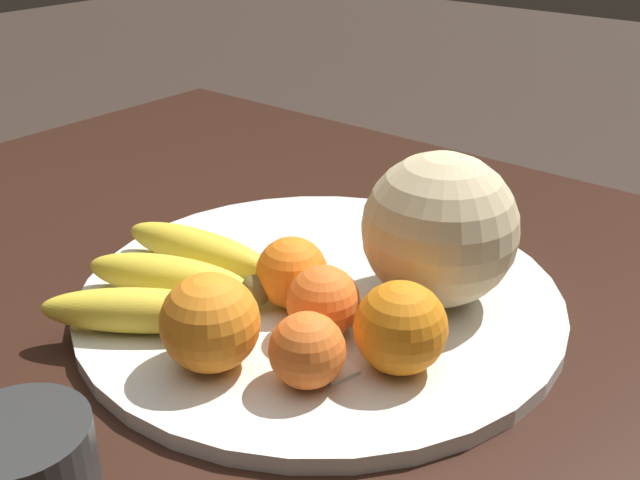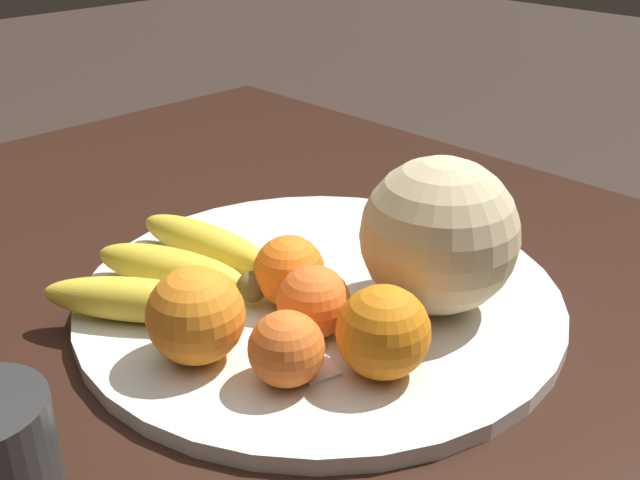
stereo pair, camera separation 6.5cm
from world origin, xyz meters
name	(u,v)px [view 1 (the left image)]	position (x,y,z in m)	size (l,w,h in m)	color
kitchen_table	(365,445)	(0.00, 0.00, 0.66)	(1.42, 0.94, 0.75)	black
fruit_bowl	(320,296)	(0.08, -0.03, 0.76)	(0.43, 0.43, 0.01)	silver
melon	(440,229)	(-0.01, -0.09, 0.83)	(0.13, 0.13, 0.13)	beige
banana_bunch	(172,277)	(0.17, 0.06, 0.79)	(0.20, 0.20, 0.04)	brown
orange_front_left	(401,328)	(-0.04, 0.02, 0.80)	(0.07, 0.07, 0.07)	orange
orange_front_right	(306,350)	(0.00, 0.08, 0.80)	(0.06, 0.06, 0.06)	orange
orange_mid_center	(210,323)	(0.07, 0.11, 0.81)	(0.08, 0.08, 0.08)	orange
orange_back_left	(295,271)	(0.08, 0.00, 0.80)	(0.06, 0.06, 0.06)	orange
orange_back_right	(323,302)	(0.03, 0.02, 0.80)	(0.06, 0.06, 0.06)	orange
produce_tag	(315,351)	(0.02, 0.04, 0.77)	(0.09, 0.05, 0.00)	white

